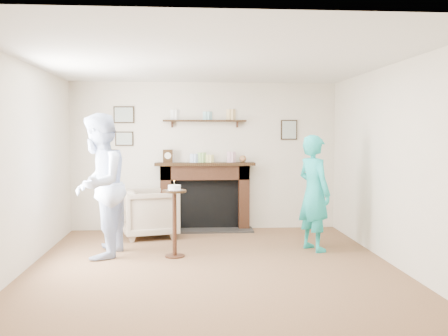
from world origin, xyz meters
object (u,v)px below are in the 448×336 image
(pedestal_table, at_px, (174,210))
(armchair, at_px, (150,237))
(man, at_px, (100,257))
(woman, at_px, (313,250))

(pedestal_table, bearing_deg, armchair, 107.87)
(armchair, height_order, man, man)
(man, height_order, woman, man)
(man, xyz_separation_m, woman, (2.93, 0.18, 0.00))
(pedestal_table, bearing_deg, woman, 6.99)
(man, xyz_separation_m, pedestal_table, (0.99, -0.06, 0.63))
(man, relative_size, woman, 1.18)
(woman, bearing_deg, armchair, 41.03)
(armchair, xyz_separation_m, man, (-0.57, -1.25, 0.00))
(armchair, bearing_deg, woman, -129.23)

